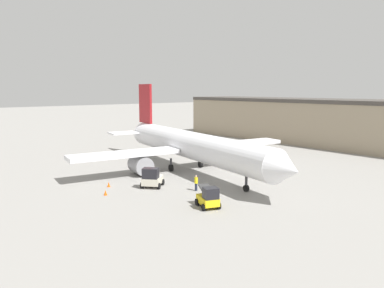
{
  "coord_description": "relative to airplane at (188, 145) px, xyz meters",
  "views": [
    {
      "loc": [
        36.81,
        -30.81,
        10.72
      ],
      "look_at": [
        0.0,
        0.0,
        3.65
      ],
      "focal_mm": 35.0,
      "sensor_mm": 36.0,
      "label": 1
    }
  ],
  "objects": [
    {
      "name": "ground_plane",
      "position": [
        0.97,
        -0.16,
        -3.37
      ],
      "size": [
        400.0,
        400.0,
        0.0
      ],
      "primitive_type": "plane",
      "color": "gray"
    },
    {
      "name": "terminal_building",
      "position": [
        9.22,
        35.51,
        1.03
      ],
      "size": [
        85.79,
        12.67,
        8.79
      ],
      "color": "gray",
      "rests_on": "ground_plane"
    },
    {
      "name": "airplane",
      "position": [
        0.0,
        0.0,
        0.0
      ],
      "size": [
        38.0,
        31.1,
        11.5
      ],
      "rotation": [
        0.0,
        0.0,
        -0.16
      ],
      "color": "white",
      "rests_on": "ground_plane"
    },
    {
      "name": "ground_crew_worker",
      "position": [
        8.44,
        -5.84,
        -2.48
      ],
      "size": [
        0.37,
        0.37,
        1.68
      ],
      "rotation": [
        0.0,
        0.0,
        3.4
      ],
      "color": "#1E2338",
      "rests_on": "ground_plane"
    },
    {
      "name": "baggage_tug",
      "position": [
        4.23,
        -8.64,
        -2.35
      ],
      "size": [
        3.24,
        3.28,
        2.25
      ],
      "rotation": [
        0.0,
        0.0,
        -0.86
      ],
      "color": "beige",
      "rests_on": "ground_plane"
    },
    {
      "name": "belt_loader_truck",
      "position": [
        13.54,
        -8.72,
        -2.44
      ],
      "size": [
        2.78,
        2.4,
        2.0
      ],
      "rotation": [
        0.0,
        0.0,
        -0.36
      ],
      "color": "yellow",
      "rests_on": "ground_plane"
    },
    {
      "name": "safety_cone_near",
      "position": [
        3.84,
        -14.05,
        -3.1
      ],
      "size": [
        0.36,
        0.36,
        0.55
      ],
      "color": "#EF590F",
      "rests_on": "ground_plane"
    },
    {
      "name": "safety_cone_far",
      "position": [
        1.09,
        -12.26,
        -3.1
      ],
      "size": [
        0.36,
        0.36,
        0.55
      ],
      "color": "#EF590F",
      "rests_on": "ground_plane"
    }
  ]
}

